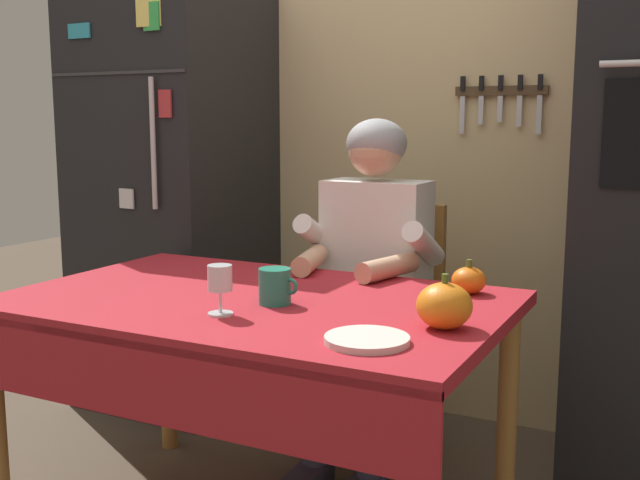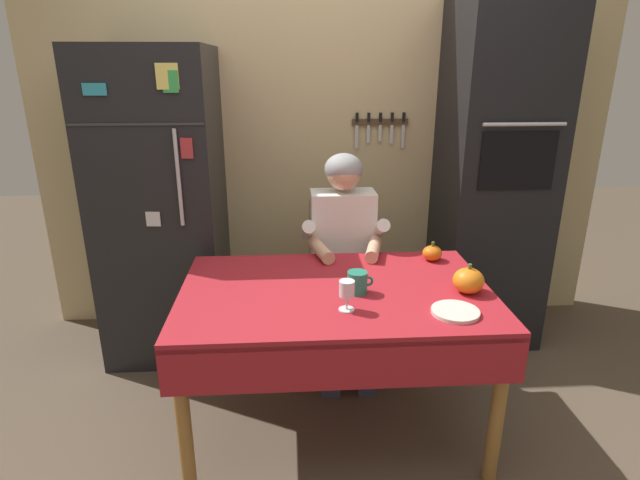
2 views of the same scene
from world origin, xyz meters
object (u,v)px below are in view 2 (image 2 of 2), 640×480
at_px(wall_oven, 493,176).
at_px(seated_person, 344,245).
at_px(pumpkin_large, 468,281).
at_px(pumpkin_medium, 432,253).
at_px(chair_behind_person, 340,270).
at_px(coffee_mug, 358,282).
at_px(refrigerator, 162,207).
at_px(dining_table, 336,308).
at_px(serving_tray, 455,312).
at_px(wine_glass, 347,290).

relative_size(wall_oven, seated_person, 1.69).
bearing_deg(pumpkin_large, pumpkin_medium, 97.57).
relative_size(chair_behind_person, pumpkin_large, 6.81).
bearing_deg(pumpkin_medium, coffee_mug, -140.09).
distance_m(refrigerator, coffee_mug, 1.39).
height_order(dining_table, pumpkin_large, pumpkin_large).
bearing_deg(seated_person, serving_tray, -66.85).
relative_size(wine_glass, serving_tray, 0.67).
xyz_separation_m(wall_oven, chair_behind_person, (-0.95, -0.13, -0.54)).
height_order(coffee_mug, pumpkin_large, pumpkin_large).
distance_m(wall_oven, serving_tray, 1.34).
bearing_deg(pumpkin_medium, seated_person, 148.58).
bearing_deg(seated_person, wall_oven, 18.55).
bearing_deg(chair_behind_person, coffee_mug, -90.50).
bearing_deg(wall_oven, seated_person, -161.45).
bearing_deg(serving_tray, dining_table, 151.80).
bearing_deg(coffee_mug, pumpkin_large, -3.24).
height_order(dining_table, chair_behind_person, chair_behind_person).
xyz_separation_m(chair_behind_person, pumpkin_medium, (0.43, -0.45, 0.27)).
relative_size(wall_oven, serving_tray, 10.72).
bearing_deg(serving_tray, seated_person, 113.15).
height_order(wall_oven, seated_person, wall_oven).
bearing_deg(wall_oven, chair_behind_person, -172.21).
distance_m(chair_behind_person, pumpkin_medium, 0.68).
height_order(coffee_mug, pumpkin_medium, pumpkin_medium).
bearing_deg(serving_tray, wall_oven, 63.42).
distance_m(chair_behind_person, serving_tray, 1.13).
distance_m(wine_glass, serving_tray, 0.45).
bearing_deg(wine_glass, chair_behind_person, 85.66).
xyz_separation_m(wall_oven, pumpkin_large, (-0.47, -0.98, -0.25)).
xyz_separation_m(refrigerator, coffee_mug, (1.04, -0.91, -0.11)).
relative_size(chair_behind_person, coffee_mug, 7.97).
bearing_deg(coffee_mug, seated_person, 89.34).
bearing_deg(pumpkin_medium, dining_table, -147.20).
xyz_separation_m(refrigerator, pumpkin_medium, (1.48, -0.54, -0.12)).
relative_size(seated_person, serving_tray, 6.35).
relative_size(wine_glass, pumpkin_large, 0.96).
height_order(chair_behind_person, pumpkin_medium, chair_behind_person).
bearing_deg(dining_table, refrigerator, 137.09).
distance_m(dining_table, pumpkin_medium, 0.64).
xyz_separation_m(seated_person, pumpkin_large, (0.48, -0.66, 0.06)).
bearing_deg(coffee_mug, serving_tray, -31.09).
bearing_deg(dining_table, pumpkin_large, -5.13).
bearing_deg(refrigerator, dining_table, -42.91).
bearing_deg(dining_table, seated_person, 80.65).
distance_m(seated_person, serving_tray, 0.93).
distance_m(coffee_mug, wine_glass, 0.18).
xyz_separation_m(seated_person, pumpkin_medium, (0.43, -0.26, 0.04)).
relative_size(refrigerator, chair_behind_person, 1.94).
distance_m(pumpkin_large, serving_tray, 0.23).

